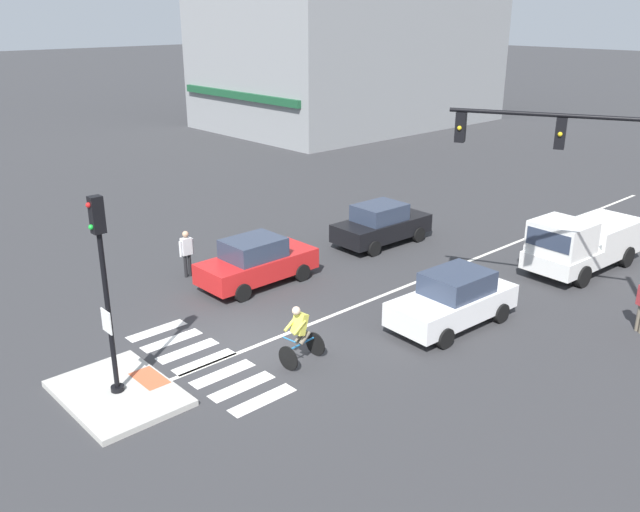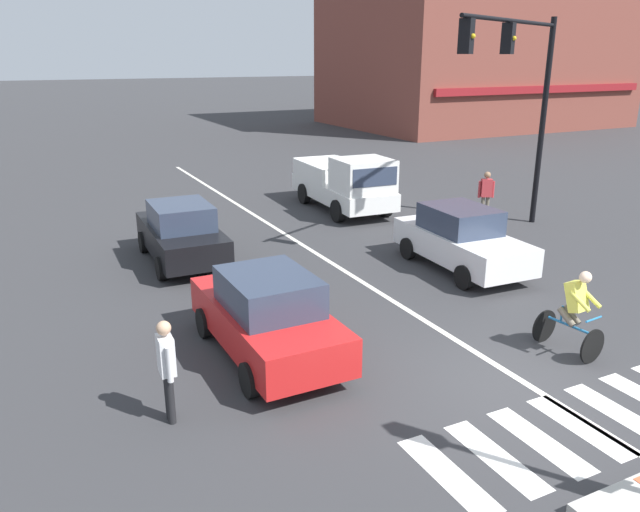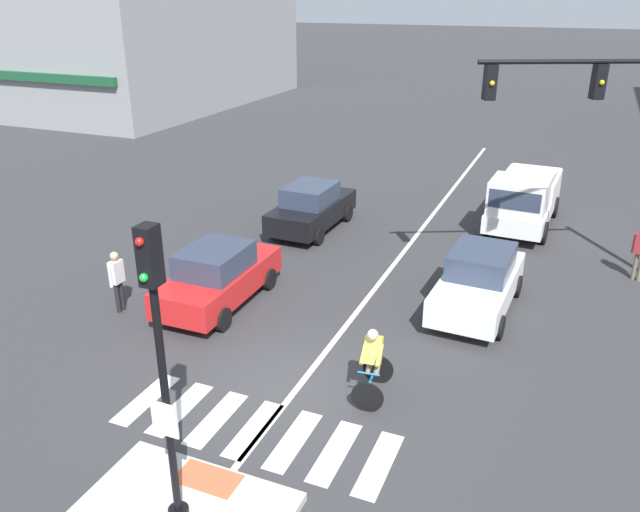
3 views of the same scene
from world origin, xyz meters
name	(u,v)px [view 2 (image 2 of 3)]	position (x,y,z in m)	size (l,w,h in m)	color
ground_plane	(514,384)	(0.00, 0.00, 0.00)	(300.00, 300.00, 0.00)	#333335
crosswalk_stripe_a	(447,474)	(-2.51, -1.41, 0.00)	(0.44, 1.80, 0.01)	silver
crosswalk_stripe_b	(495,457)	(-1.67, -1.41, 0.00)	(0.44, 1.80, 0.01)	silver
crosswalk_stripe_c	(539,441)	(-0.84, -1.41, 0.00)	(0.44, 1.80, 0.01)	silver
crosswalk_stripe_d	(580,426)	(0.00, -1.41, 0.00)	(0.44, 1.80, 0.01)	silver
crosswalk_stripe_e	(618,413)	(0.84, -1.41, 0.00)	(0.44, 1.80, 0.01)	silver
lane_centre_line	(289,237)	(0.20, 10.00, 0.00)	(0.14, 28.00, 0.01)	silver
traffic_light_mast	(523,83)	(6.42, 7.08, 4.60)	(5.90, 2.94, 6.50)	black
building_corner_right	(476,27)	(26.71, 33.63, 7.47)	(21.44, 15.72, 14.91)	brown
car_black_westbound_far	(181,233)	(-3.37, 9.11, 0.81)	(1.93, 4.14, 1.64)	black
car_white_eastbound_mid	(461,239)	(3.04, 5.27, 0.81)	(1.99, 4.17, 1.64)	white
car_red_westbound_near	(267,315)	(-3.36, 2.91, 0.81)	(1.87, 4.11, 1.64)	red
pickup_truck_white_eastbound_far	(348,185)	(3.36, 11.97, 0.98)	(2.24, 5.18, 2.08)	white
cyclist	(574,311)	(1.76, 0.43, 0.87)	(0.77, 1.16, 1.68)	black
pedestrian_at_curb_left	(167,363)	(-5.53, 1.54, 0.98)	(0.23, 0.55, 1.67)	black
pedestrian_waiting_far_side	(486,192)	(6.99, 8.89, 0.98)	(0.51, 0.35, 1.67)	#6B6051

